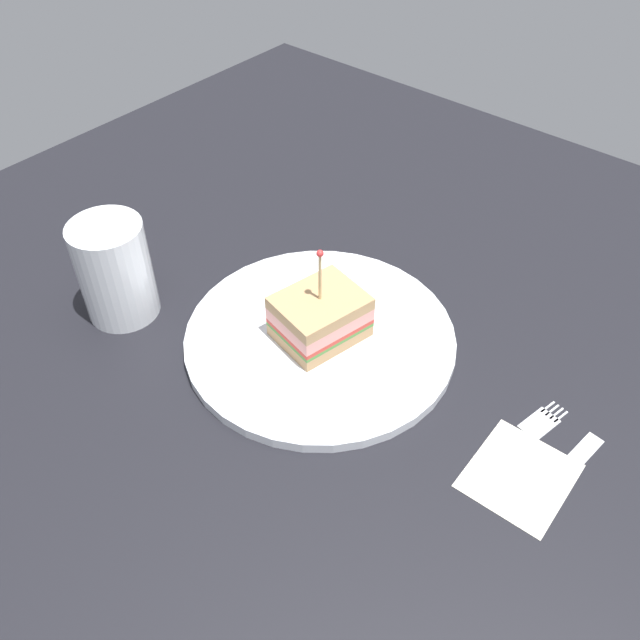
% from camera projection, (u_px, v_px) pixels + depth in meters
% --- Properties ---
extents(ground_plane, '(1.11, 1.11, 0.02)m').
position_uv_depth(ground_plane, '(320.00, 349.00, 0.71)').
color(ground_plane, black).
extents(plate, '(0.28, 0.28, 0.01)m').
position_uv_depth(plate, '(320.00, 338.00, 0.70)').
color(plate, white).
rests_on(plate, ground_plane).
extents(sandwich_half_center, '(0.10, 0.08, 0.11)m').
position_uv_depth(sandwich_half_center, '(321.00, 315.00, 0.68)').
color(sandwich_half_center, tan).
rests_on(sandwich_half_center, plate).
extents(drink_glass, '(0.08, 0.08, 0.11)m').
position_uv_depth(drink_glass, '(116.00, 276.00, 0.70)').
color(drink_glass, gold).
rests_on(drink_glass, ground_plane).
extents(napkin, '(0.09, 0.08, 0.00)m').
position_uv_depth(napkin, '(519.00, 475.00, 0.58)').
color(napkin, beige).
rests_on(napkin, ground_plane).
extents(fork, '(0.13, 0.04, 0.00)m').
position_uv_depth(fork, '(527.00, 433.00, 0.61)').
color(fork, silver).
rests_on(fork, ground_plane).
extents(knife, '(0.12, 0.02, 0.00)m').
position_uv_depth(knife, '(565.00, 471.00, 0.58)').
color(knife, silver).
rests_on(knife, ground_plane).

